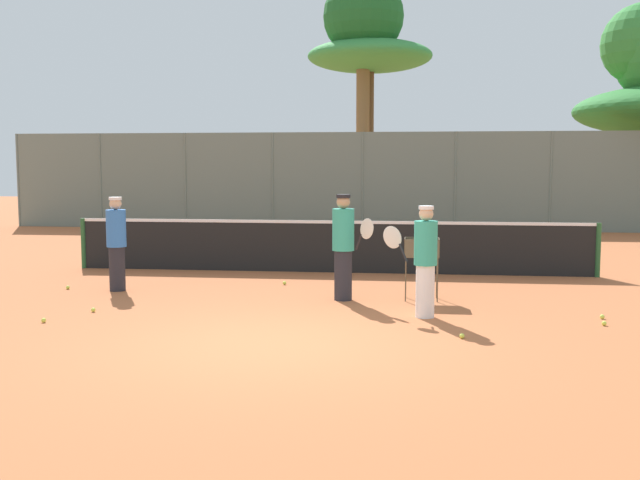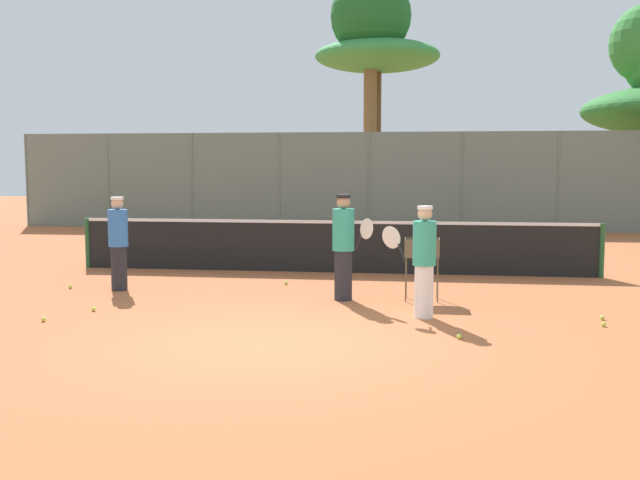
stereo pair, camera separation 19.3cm
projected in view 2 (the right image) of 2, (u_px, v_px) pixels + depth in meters
ground_plane at (271, 344)px, 9.23m from camera, size 80.00×80.00×0.00m
tennis_net at (333, 245)px, 15.32m from camera, size 10.71×0.10×1.07m
back_fence at (369, 181)px, 25.21m from camera, size 24.75×0.08×3.30m
tree_2 at (371, 23)px, 28.86m from camera, size 3.13×3.13×9.48m
tree_4 at (377, 58)px, 29.50m from camera, size 4.93×4.93×7.08m
player_white_outfit at (118, 242)px, 13.14m from camera, size 0.58×0.78×1.65m
player_red_cap at (424, 260)px, 10.77m from camera, size 0.84×0.44×1.62m
player_yellow_shirt at (344, 246)px, 12.15m from camera, size 0.74×0.68×1.73m
ball_cart at (422, 253)px, 12.17m from camera, size 0.56×0.41×1.01m
tennis_ball_2 at (43, 319)px, 10.56m from camera, size 0.07×0.07×0.07m
tennis_ball_3 at (286, 283)px, 13.81m from camera, size 0.07×0.07×0.07m
tennis_ball_4 at (459, 337)px, 9.50m from camera, size 0.07×0.07×0.07m
tennis_ball_5 at (93, 309)px, 11.30m from camera, size 0.07×0.07×0.07m
tennis_ball_6 at (70, 287)px, 13.37m from camera, size 0.07×0.07×0.07m
tennis_ball_7 at (602, 318)px, 10.67m from camera, size 0.07×0.07×0.07m
tennis_ball_8 at (604, 324)px, 10.23m from camera, size 0.07×0.07×0.07m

